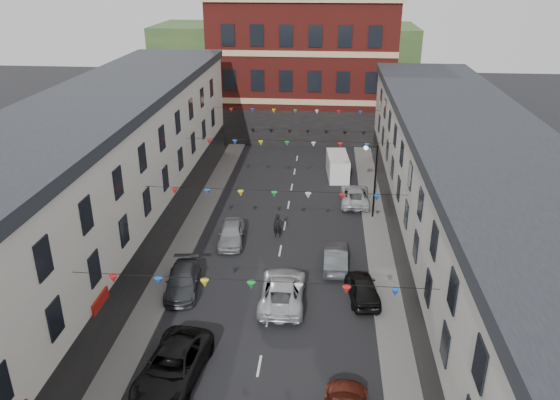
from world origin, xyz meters
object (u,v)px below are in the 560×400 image
(car_right_e, at_px, (336,257))
(pedestrian, at_px, (278,226))
(car_left_d, at_px, (183,281))
(car_right_f, at_px, (355,195))
(white_van, at_px, (338,166))
(car_left_c, at_px, (173,366))
(car_left_e, at_px, (231,233))
(car_right_d, at_px, (363,288))
(moving_car, at_px, (283,290))
(street_lamp, at_px, (372,172))

(car_right_e, height_order, pedestrian, pedestrian)
(car_left_d, height_order, car_right_f, car_right_f)
(car_left_d, xyz_separation_m, white_van, (9.60, 20.63, 0.37))
(car_right_e, bearing_deg, pedestrian, -42.56)
(pedestrian, bearing_deg, car_left_c, -100.18)
(car_left_e, distance_m, pedestrian, 3.43)
(car_left_e, relative_size, car_right_d, 1.03)
(car_left_d, height_order, moving_car, moving_car)
(car_right_f, bearing_deg, car_left_d, 52.99)
(street_lamp, xyz_separation_m, car_left_c, (-10.54, -19.29, -3.12))
(car_right_e, relative_size, moving_car, 0.79)
(car_left_d, relative_size, pedestrian, 2.53)
(car_left_d, distance_m, pedestrian, 9.17)
(street_lamp, distance_m, white_van, 9.85)
(car_left_e, relative_size, pedestrian, 2.34)
(car_right_d, relative_size, car_right_f, 0.84)
(car_left_c, height_order, pedestrian, pedestrian)
(car_right_e, distance_m, white_van, 16.92)
(pedestrian, bearing_deg, car_left_e, -158.36)
(car_left_c, bearing_deg, moving_car, 62.65)
(car_left_c, height_order, car_left_d, car_left_c)
(street_lamp, height_order, pedestrian, street_lamp)
(car_right_e, bearing_deg, car_left_d, 21.90)
(car_left_e, bearing_deg, car_right_e, -25.09)
(street_lamp, bearing_deg, car_left_e, -153.62)
(car_left_c, bearing_deg, street_lamp, 67.43)
(car_left_c, height_order, white_van, white_van)
(car_left_d, xyz_separation_m, car_left_e, (1.90, 6.50, 0.06))
(car_right_f, height_order, pedestrian, pedestrian)
(car_left_d, xyz_separation_m, moving_car, (6.19, -0.67, 0.10))
(street_lamp, relative_size, car_right_d, 1.43)
(car_left_d, distance_m, white_van, 22.76)
(car_right_d, bearing_deg, car_left_c, 31.82)
(car_left_c, height_order, car_right_e, car_left_c)
(moving_car, bearing_deg, car_right_e, -126.19)
(street_lamp, relative_size, car_right_e, 1.37)
(car_right_e, bearing_deg, white_van, -90.78)
(car_right_f, bearing_deg, car_left_e, 41.37)
(moving_car, distance_m, pedestrian, 8.32)
(car_right_f, xyz_separation_m, moving_car, (-4.81, -15.09, 0.08))
(car_right_e, distance_m, pedestrian, 5.70)
(car_right_d, bearing_deg, white_van, -94.24)
(street_lamp, xyz_separation_m, car_left_d, (-12.05, -11.53, -3.23))
(car_left_e, xyz_separation_m, moving_car, (4.29, -7.17, 0.04))
(street_lamp, height_order, moving_car, street_lamp)
(car_left_e, relative_size, white_van, 0.91)
(street_lamp, xyz_separation_m, car_right_d, (-1.14, -11.49, -3.19))
(car_right_d, height_order, pedestrian, pedestrian)
(car_right_e, xyz_separation_m, car_right_f, (1.67, 10.70, -0.03))
(car_left_e, distance_m, car_right_d, 11.08)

